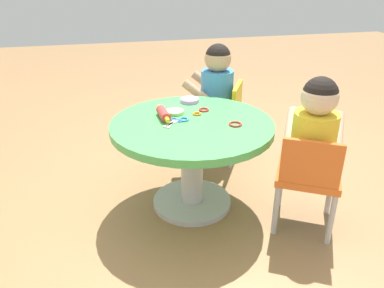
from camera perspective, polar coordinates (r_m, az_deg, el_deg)
The scene contains 14 objects.
ground_plane at distance 2.20m, azimuth -0.00°, elevation -8.89°, with size 10.00×10.00×0.00m, color #9E7247.
craft_table at distance 2.01m, azimuth -0.00°, elevation -0.03°, with size 0.85×0.85×0.50m.
child_chair_left at distance 1.94m, azimuth 17.05°, elevation -4.57°, with size 0.41×0.41×0.54m.
seated_child_left at distance 1.88m, azimuth 17.96°, elevation 2.02°, with size 0.43×0.41×0.51m.
child_chair_right at distance 2.57m, azimuth 4.42°, elevation 4.09°, with size 0.41×0.41×0.54m.
seated_child_right at distance 2.50m, azimuth 3.69°, elevation 9.02°, with size 0.40×0.43×0.51m.
rolling_pin at distance 2.00m, azimuth -4.31°, elevation 4.57°, with size 0.23×0.06×0.05m.
craft_scissors at distance 1.95m, azimuth -2.68°, elevation 3.36°, with size 0.14×0.13×0.01m.
playdough_blob_0 at distance 2.07m, azimuth -2.59°, elevation 4.85°, with size 0.10×0.10×0.02m, color #B2E58C.
playdough_blob_1 at distance 2.24m, azimuth -0.35°, elevation 6.60°, with size 0.11×0.11×0.02m, color #CC99E5.
cookie_cutter_0 at distance 1.93m, azimuth 6.53°, elevation 2.99°, with size 0.07×0.07×0.01m, color red.
cookie_cutter_1 at distance 2.05m, azimuth 0.75°, elevation 4.58°, with size 0.05×0.05×0.01m, color orange.
cookie_cutter_2 at distance 1.98m, azimuth -1.24°, elevation 3.73°, with size 0.06×0.06×0.01m, color #3F99D8.
cookie_cutter_3 at distance 2.11m, azimuth 1.79°, elevation 5.19°, with size 0.06×0.06×0.01m, color red.
Camera 1 is at (-1.76, 0.42, 1.24)m, focal length 35.49 mm.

